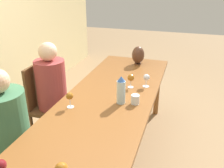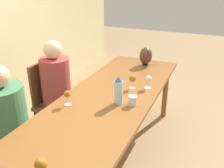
{
  "view_description": "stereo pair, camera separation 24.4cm",
  "coord_description": "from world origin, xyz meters",
  "views": [
    {
      "loc": [
        -2.03,
        -0.67,
        1.86
      ],
      "look_at": [
        0.1,
        0.0,
        0.88
      ],
      "focal_mm": 40.0,
      "sensor_mm": 36.0,
      "label": 1
    },
    {
      "loc": [
        -1.95,
        -0.9,
        1.86
      ],
      "look_at": [
        0.1,
        0.0,
        0.88
      ],
      "focal_mm": 40.0,
      "sensor_mm": 36.0,
      "label": 2
    }
  ],
  "objects": [
    {
      "name": "vase",
      "position": [
        1.04,
        -0.06,
        0.9
      ],
      "size": [
        0.16,
        0.16,
        0.24
      ],
      "color": "#4C2D1E",
      "rests_on": "dining_table"
    },
    {
      "name": "dining_table",
      "position": [
        0.0,
        0.0,
        0.7
      ],
      "size": [
        2.57,
        0.85,
        0.78
      ],
      "color": "brown",
      "rests_on": "ground_plane"
    },
    {
      "name": "water_tumbler",
      "position": [
        -0.05,
        -0.27,
        0.82
      ],
      "size": [
        0.08,
        0.08,
        0.09
      ],
      "color": "silver",
      "rests_on": "dining_table"
    },
    {
      "name": "wine_glass_1",
      "position": [
        -1.09,
        -0.08,
        0.87
      ],
      "size": [
        0.08,
        0.08,
        0.13
      ],
      "color": "silver",
      "rests_on": "dining_table"
    },
    {
      "name": "wine_glass_3",
      "position": [
        -0.28,
        0.27,
        0.88
      ],
      "size": [
        0.06,
        0.06,
        0.14
      ],
      "color": "silver",
      "rests_on": "dining_table"
    },
    {
      "name": "chair_near",
      "position": [
        -0.59,
        0.81,
        0.51
      ],
      "size": [
        0.44,
        0.44,
        0.95
      ],
      "color": "brown",
      "rests_on": "ground_plane"
    },
    {
      "name": "ground_plane",
      "position": [
        0.0,
        0.0,
        0.0
      ],
      "size": [
        14.0,
        14.0,
        0.0
      ],
      "primitive_type": "plane",
      "color": "#937551"
    },
    {
      "name": "wine_glass_2",
      "position": [
        0.36,
        -0.29,
        0.88
      ],
      "size": [
        0.07,
        0.07,
        0.14
      ],
      "color": "silver",
      "rests_on": "dining_table"
    },
    {
      "name": "chair_far",
      "position": [
        0.18,
        0.81,
        0.51
      ],
      "size": [
        0.44,
        0.44,
        0.95
      ],
      "color": "brown",
      "rests_on": "ground_plane"
    },
    {
      "name": "person_near",
      "position": [
        -0.59,
        0.72,
        0.63
      ],
      "size": [
        0.39,
        0.39,
        1.19
      ],
      "color": "#2D2D38",
      "rests_on": "ground_plane"
    },
    {
      "name": "wine_glass_0",
      "position": [
        0.29,
        -0.14,
        0.88
      ],
      "size": [
        0.07,
        0.07,
        0.15
      ],
      "color": "silver",
      "rests_on": "dining_table"
    },
    {
      "name": "person_far",
      "position": [
        0.18,
        0.72,
        0.66
      ],
      "size": [
        0.33,
        0.33,
        1.22
      ],
      "color": "#2D2D38",
      "rests_on": "ground_plane"
    },
    {
      "name": "water_bottle",
      "position": [
        -0.07,
        -0.14,
        0.91
      ],
      "size": [
        0.08,
        0.08,
        0.26
      ],
      "color": "#ADCCD6",
      "rests_on": "dining_table"
    }
  ]
}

